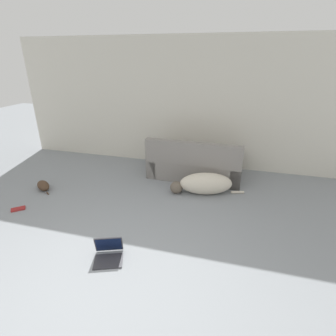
{
  "coord_description": "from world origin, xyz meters",
  "views": [
    {
      "loc": [
        1.22,
        -1.67,
        2.32
      ],
      "look_at": [
        0.18,
        2.15,
        0.62
      ],
      "focal_mm": 28.0,
      "sensor_mm": 36.0,
      "label": 1
    }
  ],
  "objects": [
    {
      "name": "laptop_open",
      "position": [
        -0.17,
        0.63,
        0.08
      ],
      "size": [
        0.44,
        0.43,
        0.26
      ],
      "rotation": [
        0.0,
        0.0,
        0.37
      ],
      "color": "#2D2D33",
      "rests_on": "ground_plane"
    },
    {
      "name": "cat",
      "position": [
        -2.2,
        1.95,
        0.08
      ],
      "size": [
        0.46,
        0.36,
        0.17
      ],
      "rotation": [
        0.0,
        0.0,
        2.54
      ],
      "color": "#473323",
      "rests_on": "ground_plane"
    },
    {
      "name": "book_red",
      "position": [
        -2.11,
        1.23,
        0.01
      ],
      "size": [
        0.23,
        0.22,
        0.02
      ],
      "rotation": [
        0.0,
        0.0,
        0.73
      ],
      "color": "maroon",
      "rests_on": "ground_plane"
    },
    {
      "name": "couch",
      "position": [
        0.46,
        3.28,
        0.26
      ],
      "size": [
        1.89,
        0.97,
        0.84
      ],
      "rotation": [
        0.0,
        0.0,
        3.11
      ],
      "color": "gray",
      "rests_on": "ground_plane"
    },
    {
      "name": "dog",
      "position": [
        0.74,
        2.59,
        0.19
      ],
      "size": [
        1.35,
        0.62,
        0.4
      ],
      "rotation": [
        0.0,
        0.0,
        3.39
      ],
      "color": "beige",
      "rests_on": "ground_plane"
    },
    {
      "name": "wall_back",
      "position": [
        0.0,
        3.95,
        1.36
      ],
      "size": [
        7.67,
        0.06,
        2.73
      ],
      "color": "beige",
      "rests_on": "ground_plane"
    },
    {
      "name": "ground_plane",
      "position": [
        0.0,
        0.0,
        0.0
      ],
      "size": [
        20.0,
        20.0,
        0.0
      ],
      "primitive_type": "plane",
      "color": "gray"
    }
  ]
}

